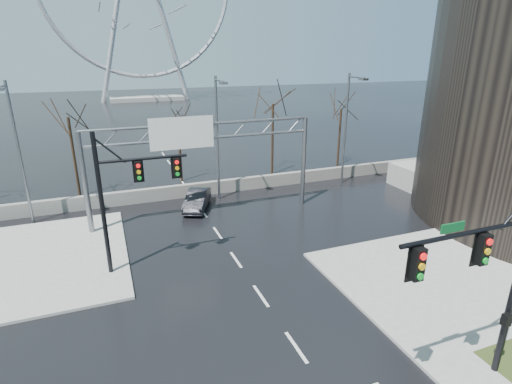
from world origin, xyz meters
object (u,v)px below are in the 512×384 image
signal_mast_near (494,268)px  signal_mast_far (123,190)px  car (197,200)px  sign_gantry (199,150)px

signal_mast_near → signal_mast_far: 17.03m
signal_mast_far → car: 10.64m
signal_mast_near → sign_gantry: signal_mast_near is taller
signal_mast_far → signal_mast_near: bearing=-49.7°
car → signal_mast_near: bearing=-51.6°
signal_mast_near → sign_gantry: 19.79m
signal_mast_far → sign_gantry: bearing=47.5°
signal_mast_far → sign_gantry: (5.49, 6.00, 0.35)m
signal_mast_near → car: 22.11m
signal_mast_far → sign_gantry: size_ratio=0.49×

